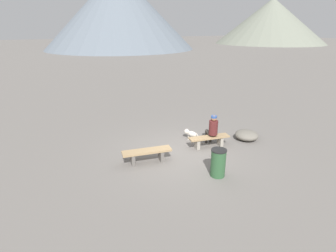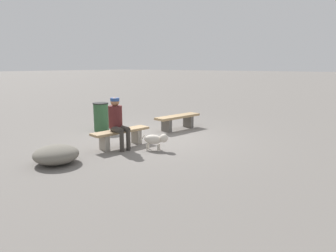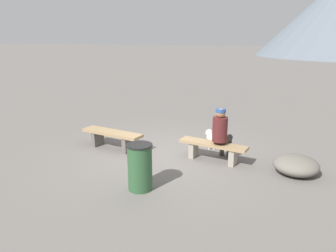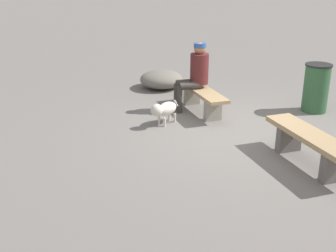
# 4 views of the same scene
# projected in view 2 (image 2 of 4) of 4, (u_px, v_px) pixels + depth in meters

# --- Properties ---
(ground) EXTENTS (210.00, 210.00, 0.06)m
(ground) POSITION_uv_depth(u_px,v_px,m) (151.00, 138.00, 9.26)
(ground) COLOR slate
(bench_left) EXTENTS (1.81, 0.73, 0.48)m
(bench_left) POSITION_uv_depth(u_px,v_px,m) (178.00, 119.00, 10.35)
(bench_left) COLOR #605B56
(bench_left) RESTS_ON ground
(bench_right) EXTENTS (1.70, 0.66, 0.45)m
(bench_right) POSITION_uv_depth(u_px,v_px,m) (121.00, 135.00, 8.17)
(bench_right) COLOR gray
(bench_right) RESTS_ON ground
(seated_person) EXTENTS (0.44, 0.67, 1.32)m
(seated_person) POSITION_uv_depth(u_px,v_px,m) (117.00, 119.00, 7.92)
(seated_person) COLOR #511E1E
(seated_person) RESTS_ON ground
(dog) EXTENTS (0.42, 0.68, 0.44)m
(dog) POSITION_uv_depth(u_px,v_px,m) (156.00, 139.00, 7.82)
(dog) COLOR beige
(dog) RESTS_ON ground
(trash_bin) EXTENTS (0.51, 0.51, 0.93)m
(trash_bin) POSITION_uv_depth(u_px,v_px,m) (101.00, 117.00, 10.10)
(trash_bin) COLOR #2D5633
(trash_bin) RESTS_ON ground
(boulder) EXTENTS (1.10, 1.11, 0.41)m
(boulder) POSITION_uv_depth(u_px,v_px,m) (56.00, 154.00, 6.78)
(boulder) COLOR #6B665B
(boulder) RESTS_ON ground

